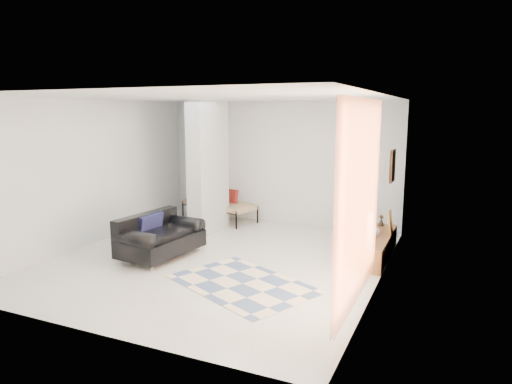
% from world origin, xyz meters
% --- Properties ---
extents(floor, '(6.00, 6.00, 0.00)m').
position_xyz_m(floor, '(0.00, 0.00, 0.00)').
color(floor, silver).
rests_on(floor, ground).
extents(ceiling, '(6.00, 6.00, 0.00)m').
position_xyz_m(ceiling, '(0.00, 0.00, 2.80)').
color(ceiling, white).
rests_on(ceiling, wall_back).
extents(wall_back, '(6.00, 0.00, 6.00)m').
position_xyz_m(wall_back, '(0.00, 3.00, 1.40)').
color(wall_back, silver).
rests_on(wall_back, ground).
extents(wall_front, '(6.00, 0.00, 6.00)m').
position_xyz_m(wall_front, '(0.00, -3.00, 1.40)').
color(wall_front, silver).
rests_on(wall_front, ground).
extents(wall_left, '(0.00, 6.00, 6.00)m').
position_xyz_m(wall_left, '(-2.75, 0.00, 1.40)').
color(wall_left, silver).
rests_on(wall_left, ground).
extents(wall_right, '(0.00, 6.00, 6.00)m').
position_xyz_m(wall_right, '(2.75, 0.00, 1.40)').
color(wall_right, silver).
rests_on(wall_right, ground).
extents(partition_column, '(0.35, 1.20, 2.80)m').
position_xyz_m(partition_column, '(-1.10, 1.60, 1.40)').
color(partition_column, '#B9BFC1').
rests_on(partition_column, floor).
extents(hallway_door, '(0.85, 0.06, 2.04)m').
position_xyz_m(hallway_door, '(-2.10, 2.96, 1.02)').
color(hallway_door, beige).
rests_on(hallway_door, floor).
extents(curtain, '(0.00, 2.55, 2.55)m').
position_xyz_m(curtain, '(2.67, -1.15, 1.45)').
color(curtain, '#DC6739').
rests_on(curtain, wall_right).
extents(wall_art, '(0.04, 0.45, 0.55)m').
position_xyz_m(wall_art, '(2.72, 1.24, 1.65)').
color(wall_art, '#3D2310').
rests_on(wall_art, wall_right).
extents(media_console, '(0.45, 1.91, 0.80)m').
position_xyz_m(media_console, '(2.52, 1.25, 0.20)').
color(media_console, brown).
rests_on(media_console, floor).
extents(loveseat, '(1.05, 1.61, 0.76)m').
position_xyz_m(loveseat, '(-1.06, -0.30, 0.36)').
color(loveseat, silver).
rests_on(loveseat, floor).
extents(daybed, '(1.95, 1.23, 0.77)m').
position_xyz_m(daybed, '(-1.42, 2.63, 0.41)').
color(daybed, black).
rests_on(daybed, floor).
extents(area_rug, '(2.55, 2.20, 0.01)m').
position_xyz_m(area_rug, '(0.90, -0.90, 0.01)').
color(area_rug, beige).
rests_on(area_rug, floor).
extents(cylinder_lamp, '(0.10, 0.10, 0.56)m').
position_xyz_m(cylinder_lamp, '(2.50, 0.60, 0.68)').
color(cylinder_lamp, white).
rests_on(cylinder_lamp, media_console).
extents(bronze_figurine, '(0.11, 0.11, 0.22)m').
position_xyz_m(bronze_figurine, '(2.47, 1.99, 0.51)').
color(bronze_figurine, '#2F2014').
rests_on(bronze_figurine, media_console).
extents(vase, '(0.20, 0.20, 0.20)m').
position_xyz_m(vase, '(2.47, 1.25, 0.50)').
color(vase, white).
rests_on(vase, media_console).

